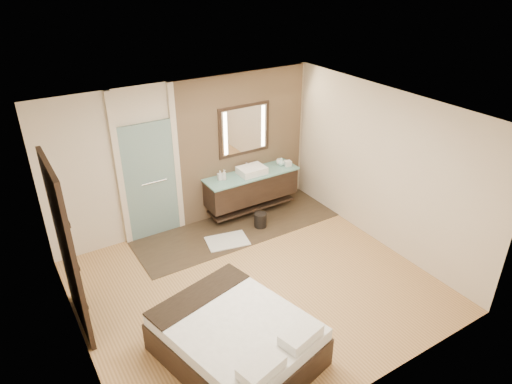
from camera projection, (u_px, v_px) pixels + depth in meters
floor at (255, 286)px, 6.98m from camera, size 5.00×5.00×0.00m
tile_strip at (237, 227)px, 8.46m from camera, size 3.80×1.30×0.01m
stone_wall at (243, 144)px, 8.54m from camera, size 2.60×0.08×2.70m
vanity at (251, 187)px, 8.67m from camera, size 1.85×0.55×0.88m
mirror_unit at (244, 130)px, 8.36m from camera, size 1.06×0.04×0.96m
frosted_door at (150, 177)px, 7.76m from camera, size 1.10×0.12×2.70m
shoji_partition at (67, 249)px, 5.73m from camera, size 0.06×1.20×2.40m
bed at (237, 339)px, 5.61m from camera, size 1.88×2.15×0.72m
bath_mat at (227, 241)px, 8.03m from camera, size 0.81×0.64×0.02m
waste_bin at (260, 220)px, 8.42m from camera, size 0.25×0.25×0.28m
tissue_box at (288, 163)px, 8.82m from camera, size 0.14×0.14×0.10m
soap_bottle_a at (224, 175)px, 8.24m from camera, size 0.10×0.10×0.20m
soap_bottle_b at (220, 175)px, 8.25m from camera, size 0.09×0.09×0.18m
soap_bottle_c at (281, 162)px, 8.82m from camera, size 0.15×0.15×0.15m
cup at (280, 162)px, 8.87m from camera, size 0.15×0.15×0.11m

